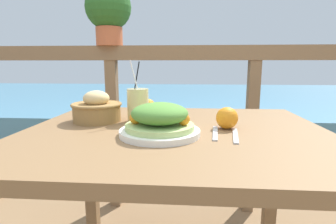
# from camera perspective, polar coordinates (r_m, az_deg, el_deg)

# --- Properties ---
(patio_table) EXTENTS (1.09, 0.91, 0.75)m
(patio_table) POSITION_cam_1_polar(r_m,az_deg,el_deg) (0.98, 1.70, -9.19)
(patio_table) COLOR olive
(patio_table) RESTS_ON ground_plane
(railing_fence) EXTENTS (2.80, 0.08, 1.10)m
(railing_fence) POSITION_cam_1_polar(r_m,az_deg,el_deg) (1.70, 2.89, 3.55)
(railing_fence) COLOR brown
(railing_fence) RESTS_ON ground_plane
(sea_backdrop) EXTENTS (12.00, 4.00, 0.50)m
(sea_backdrop) POSITION_cam_1_polar(r_m,az_deg,el_deg) (4.25, 3.67, 0.55)
(sea_backdrop) COLOR teal
(sea_backdrop) RESTS_ON ground_plane
(salad_plate) EXTENTS (0.27, 0.27, 0.11)m
(salad_plate) POSITION_cam_1_polar(r_m,az_deg,el_deg) (0.86, -1.82, -2.07)
(salad_plate) COLOR white
(salad_plate) RESTS_ON patio_table
(drink_glass) EXTENTS (0.09, 0.09, 0.25)m
(drink_glass) POSITION_cam_1_polar(r_m,az_deg,el_deg) (1.07, -6.56, 1.48)
(drink_glass) COLOR #DBCC7F
(drink_glass) RESTS_ON patio_table
(bread_basket) EXTENTS (0.20, 0.20, 0.13)m
(bread_basket) POSITION_cam_1_polar(r_m,az_deg,el_deg) (1.11, -15.23, 0.67)
(bread_basket) COLOR olive
(bread_basket) RESTS_ON patio_table
(potted_plant) EXTENTS (0.29, 0.29, 0.38)m
(potted_plant) POSITION_cam_1_polar(r_m,az_deg,el_deg) (1.79, -12.86, 20.74)
(potted_plant) COLOR #B75B38
(potted_plant) RESTS_ON railing_fence
(fork) EXTENTS (0.04, 0.18, 0.00)m
(fork) POSITION_cam_1_polar(r_m,az_deg,el_deg) (0.90, 10.25, -4.52)
(fork) COLOR silver
(fork) RESTS_ON patio_table
(knife) EXTENTS (0.04, 0.18, 0.00)m
(knife) POSITION_cam_1_polar(r_m,az_deg,el_deg) (0.89, 14.46, -4.98)
(knife) COLOR silver
(knife) RESTS_ON patio_table
(orange_near_basket) EXTENTS (0.08, 0.08, 0.08)m
(orange_near_basket) POSITION_cam_1_polar(r_m,az_deg,el_deg) (0.97, 12.71, -1.28)
(orange_near_basket) COLOR orange
(orange_near_basket) RESTS_ON patio_table
(orange_near_glass) EXTENTS (0.07, 0.07, 0.07)m
(orange_near_glass) POSITION_cam_1_polar(r_m,az_deg,el_deg) (1.26, -4.40, 1.35)
(orange_near_glass) COLOR orange
(orange_near_glass) RESTS_ON patio_table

